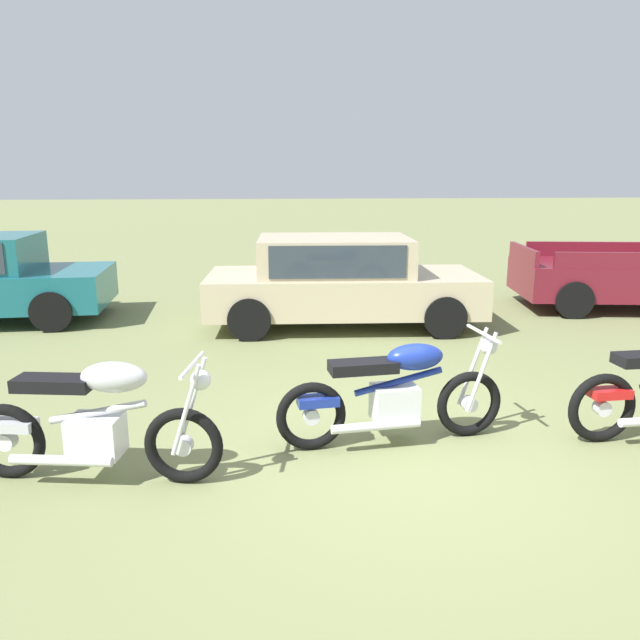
{
  "coord_description": "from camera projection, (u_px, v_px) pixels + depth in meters",
  "views": [
    {
      "loc": [
        -1.18,
        -4.82,
        2.38
      ],
      "look_at": [
        -0.57,
        1.57,
        0.85
      ],
      "focal_mm": 34.24,
      "sensor_mm": 36.0,
      "label": 1
    }
  ],
  "objects": [
    {
      "name": "motorcycle_blue",
      "position": [
        396.0,
        393.0,
        5.47
      ],
      "size": [
        2.12,
        0.67,
        1.02
      ],
      "rotation": [
        0.0,
        0.0,
        0.11
      ],
      "color": "black",
      "rests_on": "ground"
    },
    {
      "name": "motorcycle_silver",
      "position": [
        96.0,
        423.0,
        4.77
      ],
      "size": [
        2.05,
        0.66,
        1.02
      ],
      "rotation": [
        0.0,
        0.0,
        -0.16
      ],
      "color": "black",
      "rests_on": "ground"
    },
    {
      "name": "car_beige",
      "position": [
        339.0,
        277.0,
        9.76
      ],
      "size": [
        4.39,
        2.14,
        1.43
      ],
      "rotation": [
        0.0,
        0.0,
        -0.05
      ],
      "color": "#BCAD8C",
      "rests_on": "ground"
    },
    {
      "name": "ground_plane",
      "position": [
        402.0,
        455.0,
        5.33
      ],
      "size": [
        120.0,
        120.0,
        0.0
      ],
      "primitive_type": "plane",
      "color": "olive"
    }
  ]
}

